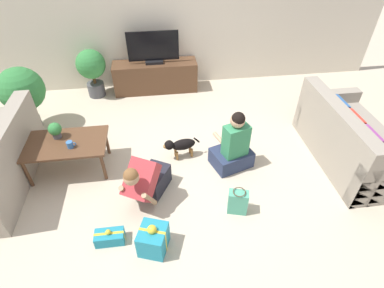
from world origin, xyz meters
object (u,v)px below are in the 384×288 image
Objects in this scene: person_sitting at (233,147)px; gift_bag_a at (238,202)px; coffee_table at (65,145)px; person_kneeling at (146,180)px; dog at (180,145)px; potted_plant_corner_left at (22,91)px; tv_console at (156,77)px; sofa_right at (350,141)px; tv at (153,49)px; potted_plant_back_left at (92,68)px; gift_box_a at (153,239)px; tabletop_plant at (55,130)px; gift_box_b at (110,237)px; mug at (70,145)px.

person_sitting reaches higher than gift_bag_a.
person_kneeling is (1.03, -0.67, -0.10)m from coffee_table.
person_kneeling is at bearing -43.65° from dog.
tv_console is at bearing 25.98° from potted_plant_corner_left.
potted_plant_corner_left reaches higher than tv_console.
tv reaches higher than sofa_right.
potted_plant_back_left is (0.89, 0.93, -0.13)m from potted_plant_corner_left.
gift_bag_a is at bearing 62.54° from person_sitting.
tabletop_plant reaches higher than gift_box_a.
tv is 3.44m from gift_box_b.
coffee_table is 1.35m from potted_plant_corner_left.
dog is at bearing -24.48° from potted_plant_corner_left.
tabletop_plant reaches higher than gift_bag_a.
potted_plant_corner_left reaches higher than sofa_right.
coffee_table is at bearing -93.49° from potted_plant_back_left.
sofa_right is 14.77× the size of mug.
gift_box_b is 1.31m from mug.
person_sitting is at bearing -23.62° from potted_plant_corner_left.
tv_console is 0.54m from tv.
mug reaches higher than gift_box_a.
gift_box_b is at bearing 163.07° from gift_box_a.
person_sitting is (1.18, 0.45, 0.01)m from person_kneeling.
gift_box_b is at bearing -62.43° from tabletop_plant.
sofa_right is 3.99m from tabletop_plant.
potted_plant_corner_left reaches higher than gift_box_b.
gift_box_b is 0.91× the size of gift_bag_a.
tv is 1.17× the size of person_kneeling.
tabletop_plant is (-1.62, 0.08, 0.37)m from dog.
sofa_right is 1.70× the size of potted_plant_corner_left.
coffee_table is at bearing -121.30° from tv_console.
gift_box_a is at bearing -53.16° from potted_plant_corner_left.
tv_console is at bearing 114.63° from person_kneeling.
gift_box_a is 3.17× the size of mug.
dog is 1.21m from gift_bag_a.
tv_console is 1.16m from potted_plant_back_left.
dog is at bearing -82.66° from tv.
mug reaches higher than gift_bag_a.
coffee_table is 1.24m from person_kneeling.
tv is (1.25, 2.06, 0.40)m from coffee_table.
gift_bag_a is at bearing -26.13° from coffee_table.
mug is at bearing 178.23° from person_kneeling.
gift_bag_a is (0.83, -3.08, -0.66)m from tv.
coffee_table is 0.69× the size of tv_console.
tv reaches higher than gift_bag_a.
potted_plant_corner_left reaches higher than gift_box_a.
gift_box_a is 1.70× the size of tabletop_plant.
potted_plant_back_left is 2.43m from dog.
tv is 1.16m from potted_plant_back_left.
person_sitting is (0.96, -2.28, -0.50)m from tv.
dog is at bearing -39.21° from person_sitting.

